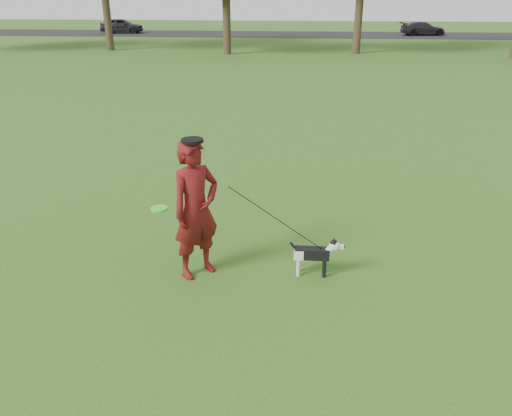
# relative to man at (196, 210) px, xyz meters

# --- Properties ---
(ground) EXTENTS (120.00, 120.00, 0.00)m
(ground) POSITION_rel_man_xyz_m (0.82, 0.33, -1.00)
(ground) COLOR #285116
(ground) RESTS_ON ground
(road) EXTENTS (120.00, 7.00, 0.02)m
(road) POSITION_rel_man_xyz_m (0.82, 40.33, -0.99)
(road) COLOR black
(road) RESTS_ON ground
(man) EXTENTS (0.85, 0.85, 2.00)m
(man) POSITION_rel_man_xyz_m (0.00, 0.00, 0.00)
(man) COLOR #510B10
(man) RESTS_ON ground
(dog) EXTENTS (0.78, 0.16, 0.59)m
(dog) POSITION_rel_man_xyz_m (1.68, 0.08, -0.64)
(dog) COLOR black
(dog) RESTS_ON ground
(car_left) EXTENTS (3.85, 1.77, 1.28)m
(car_left) POSITION_rel_man_xyz_m (-14.79, 40.33, -0.34)
(car_left) COLOR black
(car_left) RESTS_ON road
(car_right) EXTENTS (3.97, 2.09, 1.10)m
(car_right) POSITION_rel_man_xyz_m (11.78, 40.33, -0.43)
(car_right) COLOR black
(car_right) RESTS_ON road
(man_held_items) EXTENTS (2.39, 0.38, 1.61)m
(man_held_items) POSITION_rel_man_xyz_m (1.10, 0.01, -0.09)
(man_held_items) COLOR #39F11E
(man_held_items) RESTS_ON ground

